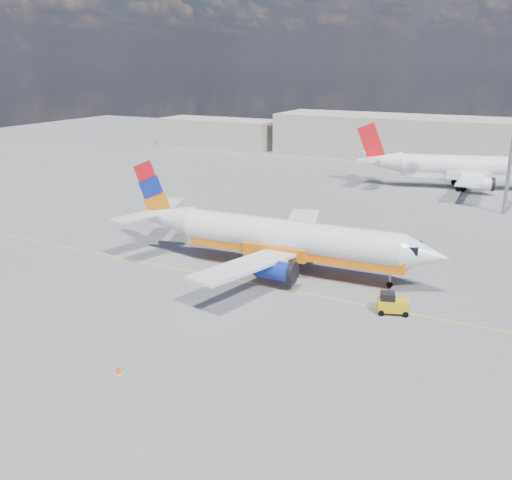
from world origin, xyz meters
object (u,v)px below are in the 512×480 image
at_px(gse_tug, 392,304).
at_px(main_jet, 280,238).
at_px(traffic_cone, 118,370).
at_px(second_jet, 467,168).

bearing_deg(gse_tug, main_jet, 138.91).
height_order(gse_tug, traffic_cone, gse_tug).
relative_size(main_jet, traffic_cone, 51.09).
bearing_deg(main_jet, gse_tug, -24.14).
distance_m(second_jet, gse_tug, 48.59).
distance_m(main_jet, traffic_cone, 20.91).
height_order(main_jet, gse_tug, main_jet).
xyz_separation_m(main_jet, second_jet, (9.66, 44.00, 0.12)).
xyz_separation_m(second_jet, gse_tug, (1.71, -48.50, -2.38)).
bearing_deg(traffic_cone, gse_tug, 52.64).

